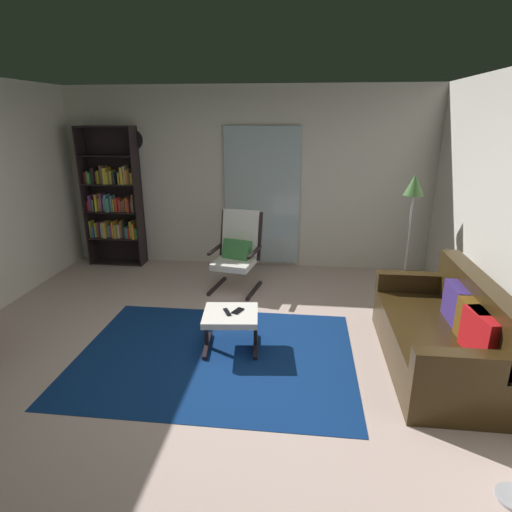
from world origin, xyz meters
The scene contains 12 objects.
ground_plane centered at (0.00, 0.00, 0.00)m, with size 7.02×7.02×0.00m, color beige.
wall_back centered at (0.00, 2.90, 1.30)m, with size 5.60×0.06×2.60m, color silver.
glass_door_panel centered at (0.24, 2.83, 1.05)m, with size 1.10×0.01×2.00m, color silver.
area_rug centered at (0.07, 0.20, 0.00)m, with size 2.61×1.93×0.01m, color navy.
bookshelf_near_tv centered at (-1.97, 2.70, 0.98)m, with size 0.82×0.30×2.05m.
leather_sofa centered at (2.14, 0.26, 0.32)m, with size 0.81×1.73×0.85m.
lounge_armchair centered at (0.02, 1.92, 0.53)m, with size 0.67×0.74×1.02m.
ottoman centered at (0.19, 0.37, 0.31)m, with size 0.57×0.53×0.38m.
tv_remote centered at (0.16, 0.36, 0.39)m, with size 0.04×0.14×0.02m, color black.
cell_phone centered at (0.25, 0.40, 0.38)m, with size 0.07×0.14×0.01m, color black.
floor_lamp_by_shelf centered at (2.16, 1.95, 1.29)m, with size 0.24×0.24×1.53m.
wall_clock centered at (-1.64, 2.82, 1.85)m, with size 0.29×0.03×0.29m.
Camera 1 is at (0.85, -3.24, 2.17)m, focal length 29.51 mm.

